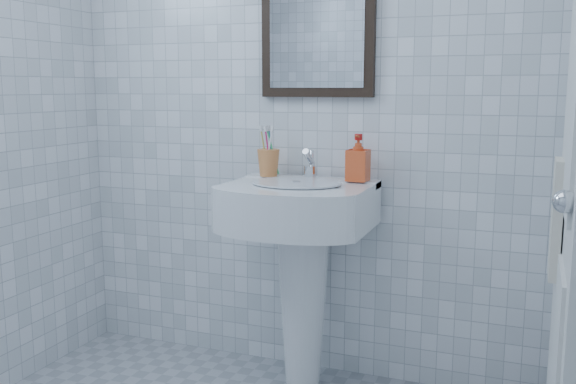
% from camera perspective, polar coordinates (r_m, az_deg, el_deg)
% --- Properties ---
extents(wall_back, '(2.20, 0.02, 2.50)m').
position_cam_1_polar(wall_back, '(2.84, 1.31, 8.65)').
color(wall_back, white).
rests_on(wall_back, ground).
extents(washbasin, '(0.59, 0.43, 0.91)m').
position_cam_1_polar(washbasin, '(2.70, 1.17, -5.19)').
color(washbasin, white).
rests_on(washbasin, ground).
extents(faucet, '(0.05, 0.12, 0.13)m').
position_cam_1_polar(faucet, '(2.73, 1.96, 2.30)').
color(faucet, silver).
rests_on(faucet, washbasin).
extents(toothbrush_cup, '(0.13, 0.13, 0.12)m').
position_cam_1_polar(toothbrush_cup, '(2.80, -1.75, 2.62)').
color(toothbrush_cup, '#D97E40').
rests_on(toothbrush_cup, washbasin).
extents(soap_dispenser, '(0.09, 0.09, 0.19)m').
position_cam_1_polar(soap_dispenser, '(2.67, 6.25, 3.04)').
color(soap_dispenser, red).
rests_on(soap_dispenser, washbasin).
extents(wall_mirror, '(0.50, 0.04, 0.62)m').
position_cam_1_polar(wall_mirror, '(2.81, 2.63, 14.77)').
color(wall_mirror, black).
rests_on(wall_mirror, wall_back).
extents(bathroom_door, '(0.04, 0.80, 2.00)m').
position_cam_1_polar(bathroom_door, '(2.04, 24.21, 0.53)').
color(bathroom_door, white).
rests_on(bathroom_door, ground).
extents(towel_ring, '(0.01, 0.18, 0.18)m').
position_cam_1_polar(towel_ring, '(2.18, 23.59, 2.41)').
color(towel_ring, silver).
rests_on(towel_ring, wall_right).
extents(hand_towel, '(0.03, 0.16, 0.38)m').
position_cam_1_polar(hand_towel, '(2.21, 22.77, -2.20)').
color(hand_towel, white).
rests_on(hand_towel, towel_ring).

